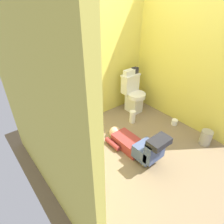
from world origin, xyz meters
name	(u,v)px	position (x,y,z in m)	size (l,w,h in m)	color
ground_plane	(128,146)	(0.00, 0.00, -0.02)	(2.94, 3.08, 0.04)	#7E6A4F
wall_back	(86,56)	(0.00, 1.08, 1.20)	(2.60, 0.08, 2.40)	#D8CA51
wall_left	(33,107)	(-1.26, 0.00, 1.20)	(0.08, 2.08, 2.40)	#D8CA51
wall_right	(188,56)	(1.26, 0.00, 1.20)	(0.08, 2.08, 2.40)	#D8CA51
toilet	(133,94)	(0.81, 0.74, 0.37)	(0.36, 0.46, 0.75)	silver
vanity_cabinet	(58,125)	(-0.83, 0.67, 0.42)	(0.60, 0.53, 0.82)	silver
faucet	(48,94)	(-0.83, 0.81, 0.87)	(0.02, 0.02, 0.10)	silver
person_plumber	(137,145)	(-0.02, -0.21, 0.18)	(0.39, 1.06, 0.52)	maroon
tissue_box	(129,72)	(0.76, 0.84, 0.80)	(0.22, 0.11, 0.10)	silver
toiletry_bag	(135,70)	(0.91, 0.84, 0.81)	(0.12, 0.09, 0.11)	#26262D
soap_dispenser	(35,97)	(-1.02, 0.79, 0.89)	(0.06, 0.06, 0.17)	#3D9061
bottle_green	(43,97)	(-0.93, 0.72, 0.89)	(0.04, 0.04, 0.14)	#4F9B45
bottle_pink	(47,96)	(-0.87, 0.74, 0.87)	(0.04, 0.04, 0.11)	pink
bottle_clear	(51,93)	(-0.79, 0.81, 0.87)	(0.04, 0.04, 0.10)	silver
bottle_amber	(57,93)	(-0.73, 0.73, 0.89)	(0.05, 0.05, 0.14)	gold
bottle_blue	(61,90)	(-0.66, 0.76, 0.90)	(0.05, 0.05, 0.17)	#3F61BA
trash_can	(206,137)	(1.00, -0.74, 0.12)	(0.18, 0.18, 0.24)	gray
paper_towel_roll	(133,117)	(0.51, 0.43, 0.12)	(0.11, 0.11, 0.24)	white
toilet_paper_roll	(174,122)	(1.06, -0.12, 0.05)	(0.11, 0.11, 0.10)	white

